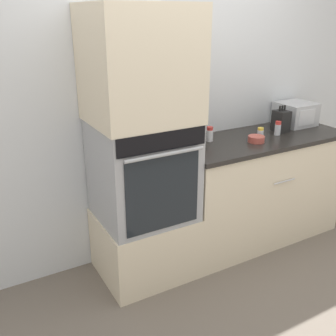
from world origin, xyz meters
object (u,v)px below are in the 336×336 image
(condiment_jar_near, at_px, (210,134))
(condiment_jar_far, at_px, (260,133))
(condiment_jar_mid, at_px, (278,128))
(knife_block, at_px, (281,121))
(wall_oven, at_px, (143,170))
(microwave, at_px, (295,114))
(bowl, at_px, (256,139))

(condiment_jar_near, height_order, condiment_jar_far, condiment_jar_near)
(condiment_jar_near, xyz_separation_m, condiment_jar_mid, (0.59, -0.14, -0.00))
(condiment_jar_near, bearing_deg, knife_block, -5.91)
(knife_block, bearing_deg, wall_oven, -178.20)
(microwave, relative_size, condiment_jar_far, 3.46)
(knife_block, relative_size, condiment_jar_mid, 1.93)
(bowl, xyz_separation_m, condiment_jar_mid, (0.28, 0.06, 0.03))
(microwave, xyz_separation_m, condiment_jar_mid, (-0.37, -0.17, -0.04))
(bowl, relative_size, condiment_jar_far, 1.48)
(knife_block, bearing_deg, condiment_jar_near, 174.09)
(condiment_jar_far, bearing_deg, knife_block, 13.69)
(wall_oven, xyz_separation_m, bowl, (0.96, -0.09, 0.11))
(knife_block, xyz_separation_m, condiment_jar_mid, (-0.10, -0.07, -0.03))
(bowl, relative_size, condiment_jar_near, 1.12)
(knife_block, xyz_separation_m, condiment_jar_near, (-0.69, 0.07, -0.03))
(condiment_jar_near, relative_size, condiment_jar_mid, 1.00)
(microwave, height_order, knife_block, knife_block)
(microwave, bearing_deg, knife_block, -159.86)
(microwave, relative_size, condiment_jar_near, 2.62)
(wall_oven, height_order, condiment_jar_far, wall_oven)
(microwave, bearing_deg, condiment_jar_mid, -155.48)
(microwave, bearing_deg, bowl, -160.64)
(microwave, height_order, condiment_jar_mid, microwave)
(microwave, height_order, bowl, microwave)
(wall_oven, xyz_separation_m, knife_block, (1.34, 0.04, 0.18))
(condiment_jar_near, bearing_deg, condiment_jar_mid, -13.42)
(knife_block, height_order, bowl, knife_block)
(bowl, relative_size, condiment_jar_mid, 1.13)
(condiment_jar_near, bearing_deg, condiment_jar_far, -19.42)
(microwave, distance_m, knife_block, 0.29)
(condiment_jar_far, bearing_deg, condiment_jar_near, 160.58)
(condiment_jar_near, relative_size, condiment_jar_far, 1.32)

